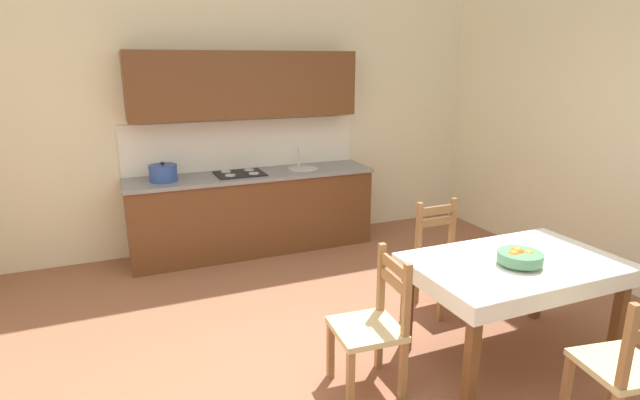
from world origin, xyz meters
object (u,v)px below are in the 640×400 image
at_px(fruit_bowl, 520,257).
at_px(dining_chair_camera_side, 628,369).
at_px(kitchen_cabinetry, 251,176).
at_px(dining_chair_tv_side, 372,326).
at_px(dining_table, 514,277).
at_px(dining_chair_kitchen_side, 444,259).

bearing_deg(fruit_bowl, dining_chair_camera_side, -86.73).
height_order(kitchen_cabinetry, dining_chair_tv_side, kitchen_cabinetry).
distance_m(dining_table, dining_chair_tv_side, 1.11).
height_order(dining_chair_tv_side, dining_chair_camera_side, same).
distance_m(dining_chair_tv_side, dining_chair_camera_side, 1.45).
relative_size(dining_chair_tv_side, dining_chair_camera_side, 1.00).
bearing_deg(kitchen_cabinetry, dining_chair_camera_side, -73.31).
bearing_deg(dining_chair_camera_side, kitchen_cabinetry, 106.69).
bearing_deg(dining_chair_camera_side, fruit_bowl, 93.27).
distance_m(dining_chair_kitchen_side, dining_chair_camera_side, 1.74).
bearing_deg(dining_chair_camera_side, dining_table, 89.85).
height_order(kitchen_cabinetry, dining_chair_camera_side, kitchen_cabinetry).
relative_size(dining_chair_camera_side, fruit_bowl, 3.10).
height_order(dining_table, fruit_bowl, fruit_bowl).
xyz_separation_m(kitchen_cabinetry, dining_table, (1.13, -2.85, -0.23)).
bearing_deg(fruit_bowl, dining_chair_kitchen_side, 84.62).
bearing_deg(kitchen_cabinetry, dining_chair_tv_side, -89.26).
relative_size(dining_chair_tv_side, fruit_bowl, 3.10).
bearing_deg(dining_chair_kitchen_side, dining_chair_tv_side, -145.36).
height_order(dining_table, dining_chair_kitchen_side, dining_chair_kitchen_side).
relative_size(kitchen_cabinetry, dining_table, 1.85).
xyz_separation_m(dining_table, dining_chair_tv_side, (-1.09, 0.07, -0.19)).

